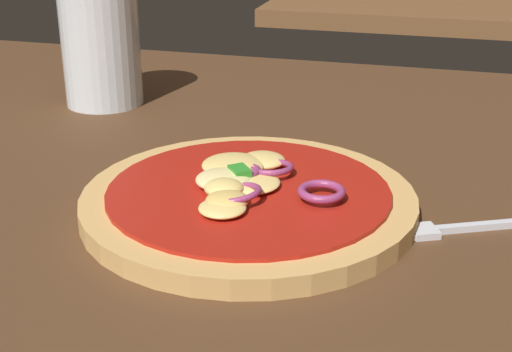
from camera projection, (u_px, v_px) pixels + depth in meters
name	position (u px, v px, depth m)	size (l,w,h in m)	color
dining_table	(278.00, 245.00, 0.52)	(1.13, 0.97, 0.03)	#4C301C
pizza	(248.00, 198.00, 0.53)	(0.25, 0.25, 0.03)	tan
fork	(471.00, 227.00, 0.50)	(0.16, 0.09, 0.01)	silver
beer_glass	(102.00, 52.00, 0.76)	(0.08, 0.08, 0.13)	silver
background_table	(439.00, 1.00, 1.51)	(0.64, 0.59, 0.03)	brown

